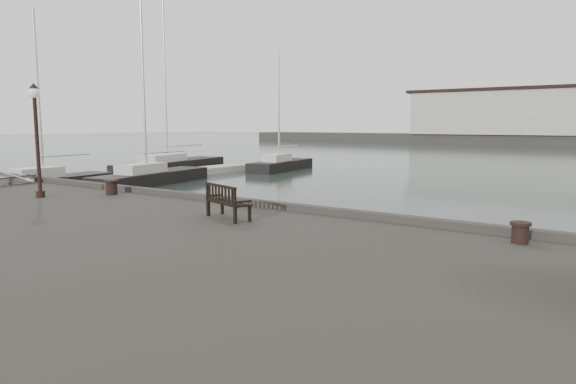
# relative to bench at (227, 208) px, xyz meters

# --- Properties ---
(ground) EXTENTS (400.00, 400.00, 0.00)m
(ground) POSITION_rel_bench_xyz_m (-0.18, 2.08, -1.82)
(ground) COLOR black
(ground) RESTS_ON ground
(pontoon) EXTENTS (2.00, 24.00, 0.50)m
(pontoon) POSITION_rel_bench_xyz_m (-20.18, 12.08, -1.57)
(pontoon) COLOR #BAB9AC
(pontoon) RESTS_ON ground
(breakwater) EXTENTS (140.00, 9.50, 12.20)m
(breakwater) POSITION_rel_bench_xyz_m (-4.74, 94.08, 2.48)
(breakwater) COLOR #383530
(breakwater) RESTS_ON ground
(bench) EXTENTS (1.51, 0.91, 0.82)m
(bench) POSITION_rel_bench_xyz_m (0.00, 0.00, 0.00)
(bench) COLOR black
(bench) RESTS_ON quay
(bollard_left) EXTENTS (0.59, 0.59, 0.48)m
(bollard_left) POSITION_rel_bench_xyz_m (-6.04, 1.10, -0.02)
(bollard_left) COLOR black
(bollard_left) RESTS_ON quay
(bollard_right) EXTENTS (0.45, 0.45, 0.41)m
(bollard_right) POSITION_rel_bench_xyz_m (6.36, 1.30, -0.05)
(bollard_right) COLOR black
(bollard_right) RESTS_ON quay
(lamp_post) EXTENTS (0.36, 0.36, 3.55)m
(lamp_post) POSITION_rel_bench_xyz_m (-7.35, -0.59, 2.01)
(lamp_post) COLOR black
(lamp_post) RESTS_ON quay
(yacht_a) EXTENTS (2.83, 7.93, 10.88)m
(yacht_a) POSITION_rel_bench_xyz_m (-20.37, 7.21, -1.58)
(yacht_a) COLOR black
(yacht_a) RESTS_ON ground
(yacht_b) EXTENTS (5.34, 12.92, 16.32)m
(yacht_b) POSITION_rel_bench_xyz_m (-24.93, 20.84, -1.57)
(yacht_b) COLOR black
(yacht_b) RESTS_ON ground
(yacht_c) EXTENTS (3.83, 9.63, 12.66)m
(yacht_c) POSITION_rel_bench_xyz_m (-17.99, 12.77, -1.58)
(yacht_c) COLOR black
(yacht_c) RESTS_ON ground
(yacht_d) EXTENTS (3.31, 8.35, 10.43)m
(yacht_d) POSITION_rel_bench_xyz_m (-17.16, 26.01, -1.59)
(yacht_d) COLOR black
(yacht_d) RESTS_ON ground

